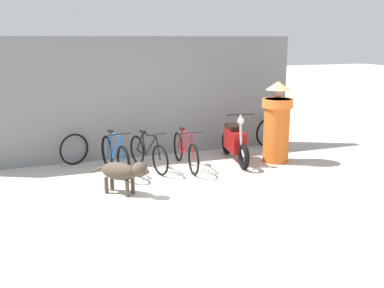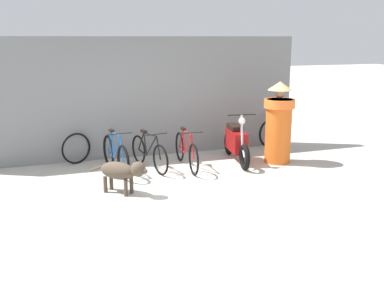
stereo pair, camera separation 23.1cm
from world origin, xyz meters
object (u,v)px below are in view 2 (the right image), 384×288
(motorcycle, at_px, (236,142))
(spare_tire_right, at_px, (76,148))
(person_in_robes, at_px, (279,123))
(stray_dog, at_px, (122,171))
(bicycle_1, at_px, (149,153))
(spare_tire_left, at_px, (270,133))
(bicycle_0, at_px, (116,155))
(bicycle_2, at_px, (186,151))

(motorcycle, distance_m, spare_tire_right, 3.37)
(person_in_robes, bearing_deg, stray_dog, -25.00)
(bicycle_1, xyz_separation_m, spare_tire_left, (3.21, 0.86, 0.02))
(bicycle_0, xyz_separation_m, motorcycle, (2.56, -0.05, 0.08))
(spare_tire_right, bearing_deg, bicycle_2, -26.02)
(motorcycle, xyz_separation_m, spare_tire_left, (1.33, 0.95, -0.08))
(person_in_robes, height_order, spare_tire_right, person_in_robes)
(bicycle_1, bearing_deg, person_in_robes, 68.65)
(bicycle_2, xyz_separation_m, person_in_robes, (1.95, -0.25, 0.52))
(person_in_robes, bearing_deg, bicycle_1, -47.85)
(person_in_robes, xyz_separation_m, spare_tire_left, (0.52, 1.27, -0.51))
(stray_dog, bearing_deg, bicycle_0, 131.54)
(person_in_robes, bearing_deg, spare_tire_right, -56.76)
(motorcycle, relative_size, spare_tire_right, 2.69)
(bicycle_1, bearing_deg, spare_tire_right, -135.51)
(spare_tire_right, bearing_deg, person_in_robes, -17.46)
(stray_dog, height_order, spare_tire_right, spare_tire_right)
(stray_dog, bearing_deg, person_in_robes, 60.64)
(bicycle_2, xyz_separation_m, spare_tire_right, (-2.09, 1.02, -0.01))
(bicycle_2, distance_m, spare_tire_right, 2.32)
(bicycle_1, xyz_separation_m, person_in_robes, (2.69, -0.40, 0.53))
(bicycle_1, bearing_deg, spare_tire_left, 92.22)
(spare_tire_left, xyz_separation_m, spare_tire_right, (-4.56, 0.01, -0.02))
(spare_tire_left, bearing_deg, person_in_robes, -112.15)
(bicycle_0, relative_size, spare_tire_left, 2.31)
(stray_dog, xyz_separation_m, spare_tire_right, (-0.57, 2.16, -0.07))
(bicycle_2, distance_m, stray_dog, 1.90)
(bicycle_1, relative_size, stray_dog, 1.65)
(bicycle_0, xyz_separation_m, spare_tire_right, (-0.67, 0.91, -0.02))
(bicycle_2, relative_size, motorcycle, 0.96)
(bicycle_1, height_order, stray_dog, bicycle_1)
(bicycle_1, relative_size, motorcycle, 0.87)
(spare_tire_left, distance_m, spare_tire_right, 4.56)
(bicycle_1, bearing_deg, bicycle_0, -99.52)
(stray_dog, xyz_separation_m, person_in_robes, (3.48, 0.89, 0.46))
(spare_tire_left, bearing_deg, bicycle_0, -166.97)
(bicycle_1, bearing_deg, motorcycle, 74.48)
(stray_dog, relative_size, person_in_robes, 0.55)
(bicycle_0, bearing_deg, person_in_robes, 76.17)
(motorcycle, bearing_deg, stray_dog, -56.53)
(bicycle_0, distance_m, spare_tire_left, 3.99)
(motorcycle, distance_m, stray_dog, 2.92)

